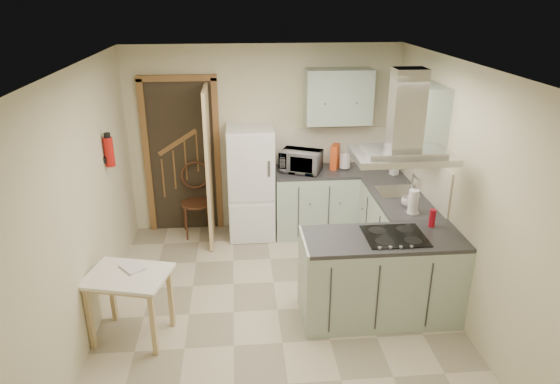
{
  "coord_description": "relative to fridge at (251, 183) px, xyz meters",
  "views": [
    {
      "loc": [
        -0.36,
        -4.38,
        3.1
      ],
      "look_at": [
        0.07,
        0.45,
        1.15
      ],
      "focal_mm": 32.0,
      "sensor_mm": 36.0,
      "label": 1
    }
  ],
  "objects": [
    {
      "name": "extractor_hood",
      "position": [
        1.32,
        -1.98,
        0.97
      ],
      "size": [
        0.9,
        0.55,
        0.1
      ],
      "primitive_type": "cube",
      "color": "silver",
      "rests_on": "ceiling"
    },
    {
      "name": "counter_back",
      "position": [
        0.86,
        0.0,
        -0.3
      ],
      "size": [
        1.08,
        0.6,
        0.9
      ],
      "primitive_type": "cube",
      "color": "#9EB2A0",
      "rests_on": "floor"
    },
    {
      "name": "cereal_box",
      "position": [
        1.13,
        0.06,
        0.31
      ],
      "size": [
        0.16,
        0.23,
        0.32
      ],
      "primitive_type": "cube",
      "rotation": [
        0.0,
        0.0,
        -0.38
      ],
      "color": "#D84819",
      "rests_on": "counter_back"
    },
    {
      "name": "microwave",
      "position": [
        0.66,
        -0.03,
        0.29
      ],
      "size": [
        0.61,
        0.53,
        0.28
      ],
      "primitive_type": "imported",
      "rotation": [
        0.0,
        0.0,
        -0.42
      ],
      "color": "black",
      "rests_on": "counter_back"
    },
    {
      "name": "left_wall",
      "position": [
        -1.6,
        -1.8,
        0.5
      ],
      "size": [
        0.0,
        4.2,
        4.2
      ],
      "primitive_type": "plane",
      "rotation": [
        1.57,
        0.0,
        1.57
      ],
      "color": "beige",
      "rests_on": "floor"
    },
    {
      "name": "floor",
      "position": [
        0.2,
        -1.8,
        -0.75
      ],
      "size": [
        4.2,
        4.2,
        0.0
      ],
      "primitive_type": "plane",
      "color": "#BBAE91",
      "rests_on": "ground"
    },
    {
      "name": "red_bottle",
      "position": [
        1.76,
        -1.79,
        0.24
      ],
      "size": [
        0.08,
        0.08,
        0.18
      ],
      "primitive_type": "cylinder",
      "rotation": [
        0.0,
        0.0,
        0.36
      ],
      "color": "#A50E1C",
      "rests_on": "peninsula"
    },
    {
      "name": "cup",
      "position": [
        1.68,
        -1.27,
        0.2
      ],
      "size": [
        0.14,
        0.14,
        0.1
      ],
      "primitive_type": "imported",
      "rotation": [
        0.0,
        0.0,
        0.08
      ],
      "color": "white",
      "rests_on": "counter_right"
    },
    {
      "name": "ceiling",
      "position": [
        0.2,
        -1.8,
        1.75
      ],
      "size": [
        4.2,
        4.2,
        0.0
      ],
      "primitive_type": "plane",
      "rotation": [
        3.14,
        0.0,
        0.0
      ],
      "color": "silver",
      "rests_on": "back_wall"
    },
    {
      "name": "paper_towel",
      "position": [
        1.68,
        -1.46,
        0.29
      ],
      "size": [
        0.13,
        0.13,
        0.27
      ],
      "primitive_type": "cylinder",
      "rotation": [
        0.0,
        0.0,
        0.3
      ],
      "color": "silver",
      "rests_on": "counter_right"
    },
    {
      "name": "wall_cabinet_back",
      "position": [
        1.15,
        0.12,
        1.1
      ],
      "size": [
        0.85,
        0.35,
        0.7
      ],
      "primitive_type": "cube",
      "color": "#9EB2A0",
      "rests_on": "back_wall"
    },
    {
      "name": "fridge",
      "position": [
        0.0,
        0.0,
        0.0
      ],
      "size": [
        0.6,
        0.6,
        1.5
      ],
      "primitive_type": "cube",
      "color": "white",
      "rests_on": "floor"
    },
    {
      "name": "hob",
      "position": [
        1.32,
        -1.98,
        0.16
      ],
      "size": [
        0.58,
        0.5,
        0.01
      ],
      "primitive_type": "cube",
      "color": "black",
      "rests_on": "peninsula"
    },
    {
      "name": "wall_cabinet_right",
      "position": [
        1.82,
        -0.95,
        1.1
      ],
      "size": [
        0.35,
        0.9,
        0.7
      ],
      "primitive_type": "cube",
      "color": "#9EB2A0",
      "rests_on": "right_wall"
    },
    {
      "name": "counter_right",
      "position": [
        1.7,
        -0.68,
        -0.3
      ],
      "size": [
        0.6,
        1.95,
        0.9
      ],
      "primitive_type": "cube",
      "color": "#9EB2A0",
      "rests_on": "floor"
    },
    {
      "name": "doorway",
      "position": [
        -0.9,
        0.27,
        0.3
      ],
      "size": [
        1.1,
        0.12,
        2.1
      ],
      "primitive_type": "cube",
      "color": "brown",
      "rests_on": "floor"
    },
    {
      "name": "fire_extinguisher",
      "position": [
        -1.54,
        -0.9,
        0.75
      ],
      "size": [
        0.1,
        0.1,
        0.32
      ],
      "primitive_type": "cylinder",
      "color": "#B2140F",
      "rests_on": "left_wall"
    },
    {
      "name": "right_wall",
      "position": [
        2.0,
        -1.8,
        0.5
      ],
      "size": [
        0.0,
        4.2,
        4.2
      ],
      "primitive_type": "plane",
      "rotation": [
        1.57,
        0.0,
        -1.57
      ],
      "color": "beige",
      "rests_on": "floor"
    },
    {
      "name": "bentwood_chair",
      "position": [
        -0.74,
        0.07,
        -0.3
      ],
      "size": [
        0.47,
        0.47,
        0.9
      ],
      "primitive_type": "cube",
      "rotation": [
        0.0,
        0.0,
        0.18
      ],
      "color": "#51381B",
      "rests_on": "floor"
    },
    {
      "name": "soap_bottle",
      "position": [
        1.84,
        -0.26,
        0.25
      ],
      "size": [
        0.11,
        0.12,
        0.2
      ],
      "primitive_type": "imported",
      "rotation": [
        0.0,
        0.0,
        0.34
      ],
      "color": "#BBB9C6",
      "rests_on": "counter_right"
    },
    {
      "name": "back_wall",
      "position": [
        0.2,
        0.3,
        0.5
      ],
      "size": [
        3.6,
        0.0,
        3.6
      ],
      "primitive_type": "plane",
      "rotation": [
        1.57,
        0.0,
        0.0
      ],
      "color": "beige",
      "rests_on": "floor"
    },
    {
      "name": "book",
      "position": [
        -1.25,
        -2.05,
        -0.01
      ],
      "size": [
        0.28,
        0.29,
        0.1
      ],
      "primitive_type": "imported",
      "rotation": [
        0.0,
        0.0,
        0.69
      ],
      "color": "brown",
      "rests_on": "drop_leaf_table"
    },
    {
      "name": "splashback",
      "position": [
        1.16,
        0.29,
        0.4
      ],
      "size": [
        1.68,
        0.02,
        0.5
      ],
      "primitive_type": "cube",
      "color": "beige",
      "rests_on": "counter_back"
    },
    {
      "name": "sink",
      "position": [
        1.7,
        -0.85,
        0.16
      ],
      "size": [
        0.45,
        0.4,
        0.01
      ],
      "primitive_type": "cube",
      "color": "silver",
      "rests_on": "counter_right"
    },
    {
      "name": "drop_leaf_table",
      "position": [
        -1.21,
        -2.1,
        -0.41
      ],
      "size": [
        0.85,
        0.72,
        0.69
      ],
      "primitive_type": "cube",
      "rotation": [
        0.0,
        0.0,
        -0.25
      ],
      "color": "tan",
      "rests_on": "floor"
    },
    {
      "name": "peninsula",
      "position": [
        1.22,
        -1.98,
        -0.3
      ],
      "size": [
        1.55,
        0.65,
        0.9
      ],
      "primitive_type": "cube",
      "color": "#9EB2A0",
      "rests_on": "floor"
    },
    {
      "name": "kettle",
      "position": [
        1.26,
        0.02,
        0.26
      ],
      "size": [
        0.17,
        0.17,
        0.21
      ],
      "primitive_type": "cylinder",
      "rotation": [
        0.0,
        0.0,
        -0.2
      ],
      "color": "silver",
      "rests_on": "counter_back"
    }
  ]
}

